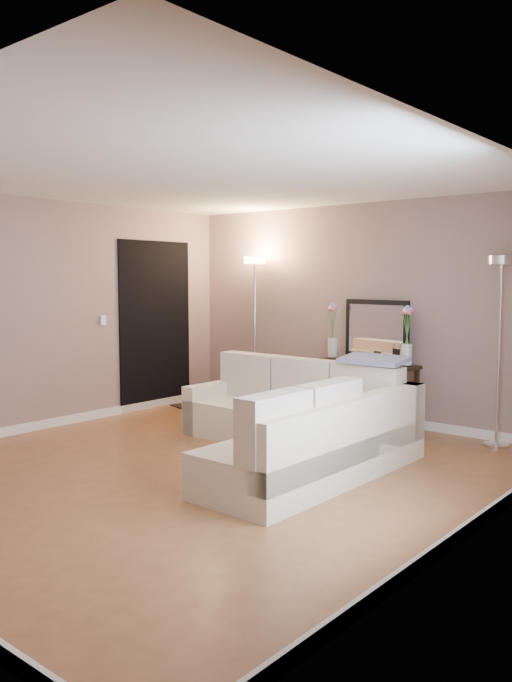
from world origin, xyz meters
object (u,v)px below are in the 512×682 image
Objects in this scene: console_table at (362,390)px; floor_lamp_lit at (255,302)px; sectional_sofa at (299,425)px; floor_lamp_unlit at (501,313)px.

floor_lamp_lit reaches higher than console_table.
console_table is 0.63× the size of floor_lamp_lit.
floor_lamp_lit is (-1.91, 1.62, 1.08)m from sectional_sofa.
console_table is 0.65× the size of floor_lamp_unlit.
floor_lamp_lit is (-1.66, 0.05, 0.98)m from console_table.
floor_lamp_unlit is (1.30, 1.63, 1.05)m from sectional_sofa.
floor_lamp_unlit is (3.21, 0.00, -0.04)m from floor_lamp_lit.
floor_lamp_lit reaches higher than sectional_sofa.
sectional_sofa is 1.28× the size of floor_lamp_unlit.
floor_lamp_unlit reaches higher than sectional_sofa.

